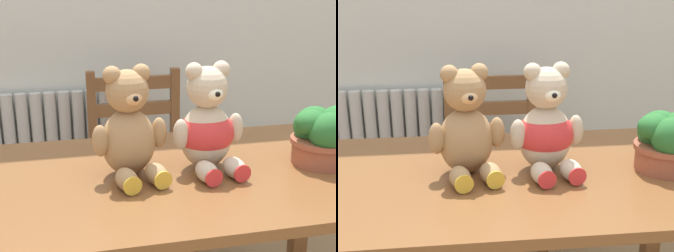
{
  "view_description": "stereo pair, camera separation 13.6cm",
  "coord_description": "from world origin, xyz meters",
  "views": [
    {
      "loc": [
        -0.29,
        -0.87,
        1.27
      ],
      "look_at": [
        -0.0,
        0.4,
        0.86
      ],
      "focal_mm": 50.0,
      "sensor_mm": 36.0,
      "label": 1
    },
    {
      "loc": [
        -0.16,
        -0.89,
        1.27
      ],
      "look_at": [
        -0.0,
        0.4,
        0.86
      ],
      "focal_mm": 50.0,
      "sensor_mm": 36.0,
      "label": 2
    }
  ],
  "objects": [
    {
      "name": "teddy_bear_left",
      "position": [
        -0.12,
        0.39,
        0.86
      ],
      "size": [
        0.23,
        0.24,
        0.32
      ],
      "rotation": [
        0.0,
        0.0,
        3.34
      ],
      "color": "tan",
      "rests_on": "dining_table"
    },
    {
      "name": "dining_table",
      "position": [
        0.0,
        0.37,
        0.62
      ],
      "size": [
        1.35,
        0.74,
        0.73
      ],
      "color": "brown",
      "rests_on": "ground_plane"
    },
    {
      "name": "wooden_chair_behind",
      "position": [
        0.02,
        1.09,
        0.46
      ],
      "size": [
        0.43,
        0.39,
        0.88
      ],
      "rotation": [
        0.0,
        0.0,
        3.14
      ],
      "color": "brown",
      "rests_on": "ground_plane"
    },
    {
      "name": "teddy_bear_right",
      "position": [
        0.12,
        0.39,
        0.85
      ],
      "size": [
        0.23,
        0.25,
        0.32
      ],
      "rotation": [
        0.0,
        0.0,
        3.28
      ],
      "color": "beige",
      "rests_on": "dining_table"
    },
    {
      "name": "radiator",
      "position": [
        -0.43,
        1.41,
        0.34
      ],
      "size": [
        0.74,
        0.1,
        0.75
      ],
      "color": "beige",
      "rests_on": "ground_plane"
    },
    {
      "name": "potted_plant",
      "position": [
        0.48,
        0.34,
        0.82
      ],
      "size": [
        0.24,
        0.2,
        0.19
      ],
      "color": "#9E5138",
      "rests_on": "dining_table"
    }
  ]
}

